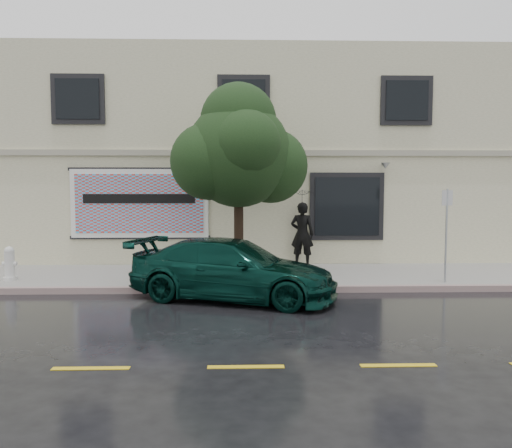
{
  "coord_description": "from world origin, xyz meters",
  "views": [
    {
      "loc": [
        -0.04,
        -10.45,
        2.59
      ],
      "look_at": [
        0.3,
        2.2,
        1.62
      ],
      "focal_mm": 35.0,
      "sensor_mm": 36.0,
      "label": 1
    }
  ],
  "objects_px": {
    "car": "(233,269)",
    "pedestrian": "(302,234)",
    "fire_hydrant": "(10,264)",
    "street_tree": "(239,155)"
  },
  "relations": [
    {
      "from": "car",
      "to": "pedestrian",
      "type": "relative_size",
      "value": 2.43
    },
    {
      "from": "pedestrian",
      "to": "fire_hydrant",
      "type": "distance_m",
      "value": 8.14
    },
    {
      "from": "car",
      "to": "fire_hydrant",
      "type": "distance_m",
      "value": 6.05
    },
    {
      "from": "pedestrian",
      "to": "street_tree",
      "type": "distance_m",
      "value": 3.52
    },
    {
      "from": "pedestrian",
      "to": "fire_hydrant",
      "type": "bearing_deg",
      "value": 33.35
    },
    {
      "from": "pedestrian",
      "to": "street_tree",
      "type": "height_order",
      "value": "street_tree"
    },
    {
      "from": "pedestrian",
      "to": "fire_hydrant",
      "type": "relative_size",
      "value": 2.22
    },
    {
      "from": "pedestrian",
      "to": "street_tree",
      "type": "relative_size",
      "value": 0.42
    },
    {
      "from": "fire_hydrant",
      "to": "street_tree",
      "type": "bearing_deg",
      "value": -3.83
    },
    {
      "from": "street_tree",
      "to": "fire_hydrant",
      "type": "xyz_separation_m",
      "value": [
        -5.93,
        -0.22,
        -2.82
      ]
    }
  ]
}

